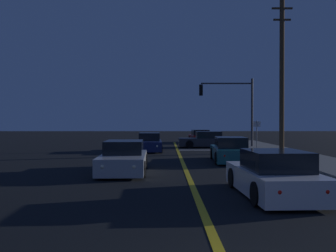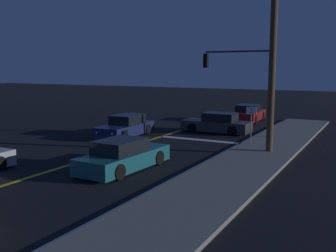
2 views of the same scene
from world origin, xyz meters
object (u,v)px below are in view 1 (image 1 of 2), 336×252
(car_following_oncoming_navy, at_px, (149,143))
(traffic_signal_near_right, at_px, (233,101))
(utility_pole_right, at_px, (282,74))
(car_lead_oncoming_white, at_px, (273,176))
(car_mid_block_red, at_px, (200,137))
(car_parked_curb_silver, at_px, (124,159))
(car_distant_tail_teal, at_px, (230,151))
(car_far_approaching_charcoal, at_px, (206,140))
(street_sign_corner, at_px, (257,130))

(car_following_oncoming_navy, height_order, traffic_signal_near_right, traffic_signal_near_right)
(car_following_oncoming_navy, height_order, utility_pole_right, utility_pole_right)
(car_following_oncoming_navy, bearing_deg, car_lead_oncoming_white, 102.63)
(car_mid_block_red, bearing_deg, traffic_signal_near_right, -78.17)
(car_lead_oncoming_white, relative_size, utility_pole_right, 0.41)
(car_parked_curb_silver, xyz_separation_m, utility_pole_right, (9.99, 10.18, 4.92))
(car_distant_tail_teal, xyz_separation_m, car_following_oncoming_navy, (-4.69, 7.14, -0.00))
(car_parked_curb_silver, bearing_deg, car_lead_oncoming_white, 132.28)
(car_far_approaching_charcoal, distance_m, street_sign_corner, 5.04)
(traffic_signal_near_right, xyz_separation_m, street_sign_corner, (1.31, -2.80, -2.33))
(car_distant_tail_teal, distance_m, car_parked_curb_silver, 6.68)
(car_mid_block_red, bearing_deg, car_parked_curb_silver, -106.41)
(traffic_signal_near_right, bearing_deg, car_far_approaching_charcoal, -21.64)
(car_distant_tail_teal, height_order, car_mid_block_red, same)
(car_parked_curb_silver, relative_size, utility_pole_right, 0.44)
(car_far_approaching_charcoal, distance_m, car_lead_oncoming_white, 20.37)
(car_parked_curb_silver, bearing_deg, street_sign_corner, -128.09)
(car_parked_curb_silver, xyz_separation_m, street_sign_corner, (8.59, 11.63, 0.93))
(car_mid_block_red, distance_m, car_parked_curb_silver, 22.62)
(car_mid_block_red, relative_size, car_following_oncoming_navy, 0.96)
(car_lead_oncoming_white, xyz_separation_m, utility_pole_right, (5.07, 15.29, 4.93))
(car_lead_oncoming_white, xyz_separation_m, car_following_oncoming_navy, (-4.34, 16.35, 0.00))
(car_distant_tail_teal, bearing_deg, traffic_signal_near_right, 81.72)
(utility_pole_right, bearing_deg, car_following_oncoming_navy, 173.55)
(car_distant_tail_teal, bearing_deg, street_sign_corner, 68.98)
(car_mid_block_red, distance_m, street_sign_corner, 10.90)
(car_distant_tail_teal, relative_size, car_mid_block_red, 1.05)
(car_distant_tail_teal, xyz_separation_m, car_parked_curb_silver, (-5.28, -4.09, 0.00))
(car_far_approaching_charcoal, bearing_deg, traffic_signal_near_right, -112.23)
(car_far_approaching_charcoal, relative_size, car_lead_oncoming_white, 1.03)
(car_mid_block_red, xyz_separation_m, street_sign_corner, (3.28, -10.36, 0.93))
(car_parked_curb_silver, distance_m, car_following_oncoming_navy, 11.25)
(car_distant_tail_teal, distance_m, street_sign_corner, 8.29)
(car_distant_tail_teal, relative_size, car_parked_curb_silver, 1.00)
(car_far_approaching_charcoal, relative_size, car_following_oncoming_navy, 0.97)
(car_mid_block_red, relative_size, traffic_signal_near_right, 0.79)
(utility_pole_right, height_order, street_sign_corner, utility_pole_right)
(car_lead_oncoming_white, height_order, traffic_signal_near_right, traffic_signal_near_right)
(utility_pole_right, xyz_separation_m, street_sign_corner, (-1.40, 1.46, -3.99))
(car_far_approaching_charcoal, xyz_separation_m, car_mid_block_red, (0.10, 6.73, 0.00))
(street_sign_corner, bearing_deg, utility_pole_right, -46.12)
(car_mid_block_red, relative_size, utility_pole_right, 0.42)
(traffic_signal_near_right, bearing_deg, street_sign_corner, 114.99)
(car_mid_block_red, height_order, car_following_oncoming_navy, same)
(traffic_signal_near_right, relative_size, utility_pole_right, 0.53)
(car_following_oncoming_navy, bearing_deg, car_parked_curb_silver, 84.78)
(car_distant_tail_teal, bearing_deg, car_mid_block_red, 92.61)
(car_parked_curb_silver, distance_m, street_sign_corner, 14.49)
(car_lead_oncoming_white, xyz_separation_m, street_sign_corner, (3.67, 16.75, 0.93))
(car_lead_oncoming_white, bearing_deg, car_distant_tail_teal, 85.32)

